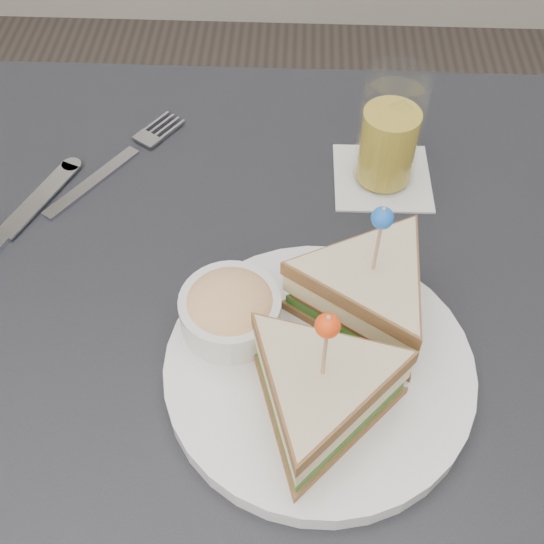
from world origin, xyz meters
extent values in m
cube|color=black|center=(0.00, 0.00, 0.73)|extent=(0.80, 0.80, 0.03)
cylinder|color=black|center=(-0.35, 0.35, 0.36)|extent=(0.04, 0.04, 0.72)
cylinder|color=black|center=(0.35, 0.35, 0.36)|extent=(0.04, 0.04, 0.72)
cylinder|color=white|center=(0.06, -0.07, 0.76)|extent=(0.34, 0.34, 0.02)
cylinder|color=white|center=(0.06, -0.07, 0.77)|extent=(0.34, 0.34, 0.01)
cylinder|color=tan|center=(0.05, -0.12, 0.87)|extent=(0.00, 0.00, 0.09)
sphere|color=#EC3D0E|center=(0.05, -0.12, 0.90)|extent=(0.02, 0.02, 0.02)
cylinder|color=tan|center=(0.10, -0.01, 0.87)|extent=(0.00, 0.00, 0.09)
sphere|color=blue|center=(0.10, -0.01, 0.90)|extent=(0.02, 0.02, 0.02)
cylinder|color=white|center=(-0.03, -0.03, 0.79)|extent=(0.11, 0.11, 0.04)
ellipsoid|color=#E0B772|center=(-0.03, -0.03, 0.80)|extent=(0.10, 0.10, 0.04)
cube|color=#B5B7C0|center=(-0.20, 0.17, 0.75)|extent=(0.09, 0.12, 0.00)
cube|color=#B5B7C0|center=(-0.15, 0.24, 0.75)|extent=(0.04, 0.03, 0.00)
cube|color=silver|center=(-0.25, 0.14, 0.75)|extent=(0.07, 0.12, 0.00)
cylinder|color=silver|center=(-0.23, 0.19, 0.75)|extent=(0.03, 0.03, 0.00)
cube|color=silver|center=(0.13, 0.19, 0.75)|extent=(0.11, 0.11, 0.00)
cylinder|color=gold|center=(0.13, 0.19, 0.80)|extent=(0.06, 0.06, 0.09)
cylinder|color=white|center=(0.13, 0.19, 0.82)|extent=(0.07, 0.07, 0.14)
cube|color=white|center=(0.14, 0.20, 0.84)|extent=(0.02, 0.02, 0.02)
cube|color=white|center=(0.12, 0.19, 0.84)|extent=(0.02, 0.02, 0.02)
camera|label=1|loc=(0.03, -0.38, 1.29)|focal=45.00mm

